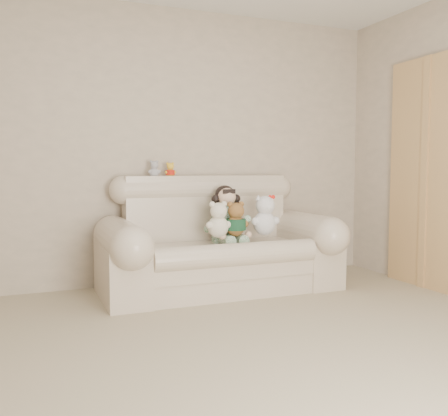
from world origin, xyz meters
TOP-DOWN VIEW (x-y plane):
  - floor at (0.00, 0.00)m, footprint 5.00×5.00m
  - wall_back at (0.00, 2.50)m, footprint 4.50×0.00m
  - sofa at (0.42, 2.00)m, footprint 2.10×0.95m
  - door_panel at (2.22, 1.40)m, footprint 0.06×0.90m
  - seated_child at (0.52, 2.08)m, footprint 0.37×0.43m
  - brown_teddy at (0.53, 1.88)m, footprint 0.28×0.25m
  - white_cat at (0.80, 1.86)m, footprint 0.31×0.26m
  - cream_teddy at (0.36, 1.87)m, footprint 0.28×0.25m
  - yellow_mini_bear at (0.08, 2.37)m, footprint 0.11×0.09m
  - grey_mini_plush at (-0.08, 2.37)m, footprint 0.13×0.11m

SIDE VIEW (x-z plane):
  - floor at x=0.00m, z-range 0.00..0.00m
  - sofa at x=0.42m, z-range 0.00..1.03m
  - brown_teddy at x=0.53m, z-range 0.50..0.86m
  - cream_teddy at x=0.36m, z-range 0.50..0.87m
  - seated_child at x=0.52m, z-range 0.42..0.95m
  - white_cat at x=0.80m, z-range 0.50..0.93m
  - door_panel at x=2.22m, z-range 0.00..2.10m
  - yellow_mini_bear at x=0.08m, z-range 1.01..1.18m
  - grey_mini_plush at x=-0.08m, z-range 1.01..1.20m
  - wall_back at x=0.00m, z-range -0.95..3.55m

